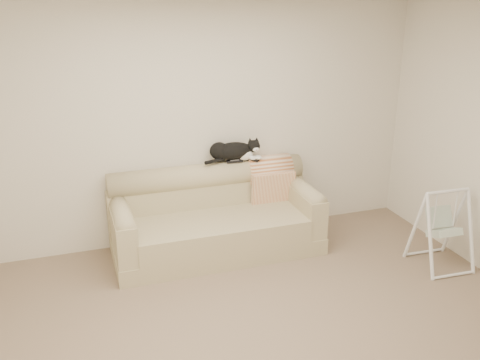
# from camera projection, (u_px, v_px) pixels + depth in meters

# --- Properties ---
(ground_plane) EXTENTS (5.00, 5.00, 0.00)m
(ground_plane) POSITION_uv_depth(u_px,v_px,m) (262.00, 335.00, 4.42)
(ground_plane) COLOR #7A6550
(ground_plane) RESTS_ON ground
(room_shell) EXTENTS (5.04, 4.04, 2.60)m
(room_shell) POSITION_uv_depth(u_px,v_px,m) (264.00, 159.00, 3.90)
(room_shell) COLOR beige
(room_shell) RESTS_ON ground
(sofa) EXTENTS (2.20, 0.93, 0.90)m
(sofa) POSITION_uv_depth(u_px,v_px,m) (215.00, 219.00, 5.76)
(sofa) COLOR tan
(sofa) RESTS_ON ground
(remote_a) EXTENTS (0.18, 0.06, 0.03)m
(remote_a) POSITION_uv_depth(u_px,v_px,m) (235.00, 161.00, 5.85)
(remote_a) COLOR black
(remote_a) RESTS_ON sofa
(remote_b) EXTENTS (0.16, 0.15, 0.02)m
(remote_b) POSITION_uv_depth(u_px,v_px,m) (251.00, 160.00, 5.90)
(remote_b) COLOR black
(remote_b) RESTS_ON sofa
(tuxedo_cat) EXTENTS (0.65, 0.26, 0.25)m
(tuxedo_cat) POSITION_uv_depth(u_px,v_px,m) (233.00, 151.00, 5.84)
(tuxedo_cat) COLOR black
(tuxedo_cat) RESTS_ON sofa
(throw_blanket) EXTENTS (0.50, 0.38, 0.58)m
(throw_blanket) POSITION_uv_depth(u_px,v_px,m) (269.00, 173.00, 6.04)
(throw_blanket) COLOR #B86634
(throw_blanket) RESTS_ON sofa
(baby_swing) EXTENTS (0.53, 0.56, 0.84)m
(baby_swing) POSITION_uv_depth(u_px,v_px,m) (442.00, 228.00, 5.39)
(baby_swing) COLOR white
(baby_swing) RESTS_ON ground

